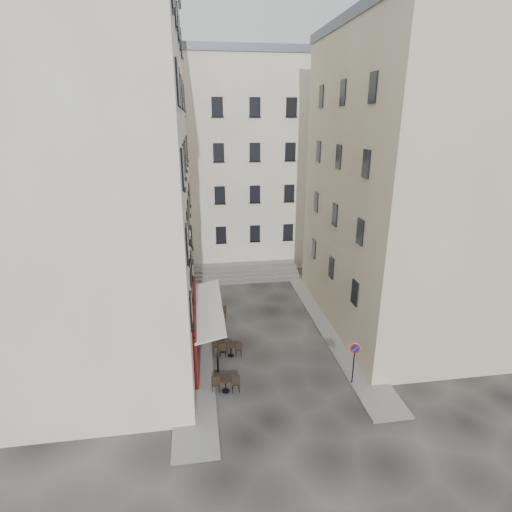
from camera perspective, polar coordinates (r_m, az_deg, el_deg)
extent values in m
plane|color=black|center=(23.98, 2.44, -14.18)|extent=(90.00, 90.00, 0.00)
cube|color=slate|center=(27.05, -8.76, -10.10)|extent=(2.00, 22.00, 0.12)
cube|color=slate|center=(27.50, 10.62, -9.70)|extent=(2.00, 18.00, 0.12)
cube|color=beige|center=(23.81, -24.80, 9.77)|extent=(12.00, 16.00, 20.00)
cube|color=#B9AF8A|center=(27.62, 23.44, 8.90)|extent=(12.00, 14.00, 18.00)
cube|color=#555961|center=(27.79, 26.26, 28.03)|extent=(12.20, 14.20, 0.60)
cube|color=beige|center=(39.00, -4.25, 12.91)|extent=(18.00, 10.00, 18.00)
cube|color=#555961|center=(39.13, -4.61, 26.58)|extent=(18.20, 10.20, 0.60)
cube|color=#480A0C|center=(23.60, -8.74, -10.03)|extent=(0.25, 7.00, 3.50)
cube|color=black|center=(23.77, -8.60, -10.76)|extent=(0.06, 3.85, 2.00)
cube|color=silver|center=(23.05, -6.83, -7.32)|extent=(1.58, 7.30, 0.41)
cube|color=#595754|center=(34.38, -1.29, -3.23)|extent=(9.00, 1.80, 0.20)
cube|color=#595754|center=(34.72, -1.39, -2.65)|extent=(9.00, 1.80, 0.20)
cube|color=#595754|center=(35.06, -1.48, -2.08)|extent=(9.00, 1.80, 0.20)
cube|color=#595754|center=(35.41, -1.58, -1.52)|extent=(9.00, 1.80, 0.20)
cylinder|color=black|center=(22.58, -5.47, -15.22)|extent=(0.10, 0.10, 0.90)
sphere|color=black|center=(22.32, -5.51, -14.22)|extent=(0.12, 0.12, 0.12)
cylinder|color=black|center=(25.55, -5.94, -10.82)|extent=(0.10, 0.10, 0.90)
sphere|color=black|center=(25.32, -5.97, -9.90)|extent=(0.12, 0.12, 0.12)
cylinder|color=black|center=(28.64, -6.29, -7.36)|extent=(0.10, 0.10, 0.90)
sphere|color=black|center=(28.44, -6.33, -6.51)|extent=(0.12, 0.12, 0.12)
cylinder|color=black|center=(21.73, 13.75, -14.85)|extent=(0.06, 0.06, 2.42)
cylinder|color=red|center=(21.21, 13.96, -12.68)|extent=(0.55, 0.17, 0.56)
cylinder|color=navy|center=(21.19, 13.99, -12.72)|extent=(0.40, 0.14, 0.41)
cube|color=red|center=(21.17, 14.02, -12.75)|extent=(0.32, 0.11, 0.33)
cylinder|color=black|center=(21.38, -4.33, -18.65)|extent=(0.40, 0.40, 0.02)
cylinder|color=black|center=(21.16, -4.35, -17.87)|extent=(0.06, 0.06, 0.78)
cylinder|color=black|center=(20.95, -4.38, -17.09)|extent=(0.67, 0.67, 0.04)
cube|color=black|center=(21.15, -2.95, -17.66)|extent=(0.42, 0.42, 1.00)
cube|color=black|center=(21.19, -5.79, -17.66)|extent=(0.42, 0.42, 1.00)
cylinder|color=black|center=(23.99, -3.61, -13.99)|extent=(0.36, 0.36, 0.02)
cylinder|color=black|center=(23.81, -3.63, -13.32)|extent=(0.05, 0.05, 0.71)
cylinder|color=black|center=(23.64, -3.65, -12.66)|extent=(0.60, 0.60, 0.04)
cube|color=black|center=(23.81, -2.52, -13.14)|extent=(0.38, 0.38, 0.91)
cube|color=black|center=(23.84, -4.77, -13.16)|extent=(0.38, 0.38, 0.91)
cylinder|color=black|center=(24.41, -4.79, -13.40)|extent=(0.32, 0.32, 0.02)
cylinder|color=black|center=(24.26, -4.81, -12.81)|extent=(0.04, 0.04, 0.62)
cylinder|color=black|center=(24.11, -4.83, -12.24)|extent=(0.53, 0.53, 0.04)
cube|color=black|center=(24.26, -3.85, -12.66)|extent=(0.34, 0.34, 0.80)
cube|color=black|center=(24.30, -5.80, -12.67)|extent=(0.34, 0.34, 0.80)
cylinder|color=black|center=(25.82, -5.74, -11.45)|extent=(0.35, 0.35, 0.02)
cylinder|color=black|center=(25.66, -5.77, -10.84)|extent=(0.05, 0.05, 0.67)
cylinder|color=black|center=(25.51, -5.79, -10.24)|extent=(0.58, 0.58, 0.04)
cube|color=black|center=(25.66, -4.79, -10.69)|extent=(0.37, 0.37, 0.87)
cube|color=black|center=(25.72, -6.76, -10.69)|extent=(0.37, 0.37, 0.87)
cylinder|color=black|center=(28.09, -5.71, -8.75)|extent=(0.40, 0.40, 0.02)
cylinder|color=black|center=(27.93, -5.73, -8.09)|extent=(0.05, 0.05, 0.77)
cylinder|color=black|center=(27.77, -5.76, -7.44)|extent=(0.66, 0.66, 0.04)
cube|color=black|center=(27.92, -4.71, -7.93)|extent=(0.42, 0.42, 0.99)
cube|color=black|center=(27.99, -6.77, -7.94)|extent=(0.42, 0.42, 0.99)
imported|color=black|center=(26.62, -5.73, -8.52)|extent=(0.65, 0.45, 1.71)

